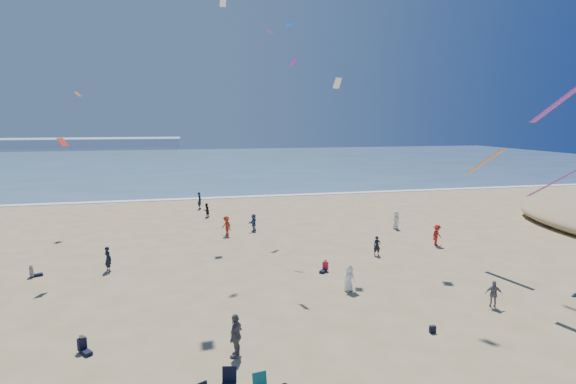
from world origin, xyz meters
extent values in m
cube|color=#476B84|center=(0.00, 95.00, 0.03)|extent=(220.00, 100.00, 0.06)
cube|color=white|center=(0.00, 45.00, 0.04)|extent=(220.00, 1.20, 0.08)
cube|color=#7A8EA8|center=(-60.00, 170.00, 1.60)|extent=(110.00, 20.00, 3.20)
imported|color=black|center=(10.85, 17.45, 0.73)|extent=(0.56, 0.40, 1.45)
imported|color=silver|center=(15.92, 24.72, 0.83)|extent=(0.63, 0.88, 1.66)
imported|color=black|center=(-7.87, 18.12, 0.83)|extent=(0.69, 0.72, 1.67)
imported|color=white|center=(6.40, 11.32, 0.76)|extent=(0.85, 0.68, 1.52)
imported|color=#A32717|center=(0.56, 25.72, 0.86)|extent=(1.14, 1.27, 1.71)
imported|color=gray|center=(13.08, 7.44, 0.73)|extent=(0.92, 0.71, 1.46)
imported|color=#AE1C18|center=(16.59, 18.91, 0.85)|extent=(1.26, 1.09, 1.69)
imported|color=black|center=(-1.33, 38.35, 0.95)|extent=(0.48, 0.71, 1.89)
imported|color=slate|center=(-0.83, 5.38, 0.95)|extent=(0.93, 1.20, 1.90)
imported|color=black|center=(-0.81, 33.63, 0.73)|extent=(0.89, 0.90, 1.46)
imported|color=#304B84|center=(3.09, 26.91, 0.77)|extent=(1.14, 1.46, 1.54)
cube|color=black|center=(8.39, 5.50, 0.17)|extent=(0.28, 0.18, 0.34)
cube|color=white|center=(7.46, 17.13, 12.32)|extent=(0.66, 0.53, 0.68)
cube|color=white|center=(1.04, 30.12, 20.23)|extent=(0.59, 0.38, 0.69)
cube|color=#83188E|center=(4.35, 16.80, 13.53)|extent=(0.47, 0.83, 0.42)
cube|color=blue|center=(5.78, 24.28, 17.32)|extent=(0.70, 0.64, 0.36)
cube|color=#6B209F|center=(5.14, 29.41, 17.75)|extent=(0.84, 0.87, 0.36)
cube|color=red|center=(-10.28, 18.96, 8.48)|extent=(0.58, 0.83, 0.50)
cube|color=orange|center=(-12.10, 32.92, 12.23)|extent=(0.67, 0.68, 0.39)
cube|color=purple|center=(15.94, 6.73, 6.91)|extent=(0.35, 3.14, 2.21)
cube|color=orange|center=(17.28, 14.49, 7.10)|extent=(0.35, 2.64, 1.87)
cube|color=#6C28A1|center=(11.26, 1.72, 10.92)|extent=(0.35, 3.30, 2.33)
camera|label=1|loc=(-2.57, -12.25, 9.84)|focal=28.00mm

